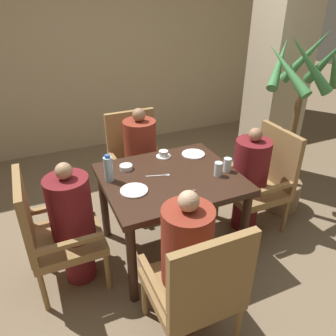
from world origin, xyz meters
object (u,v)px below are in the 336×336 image
at_px(diner_in_far_chair, 141,159).
at_px(potted_palm, 291,144).
at_px(chair_right_side, 262,178).
at_px(plate_main_right, 134,190).
at_px(diner_in_left_chair, 73,223).
at_px(chair_near_corner, 197,286).
at_px(chair_far_side, 136,158).
at_px(chair_left_side, 52,231).
at_px(glass_tall_near, 218,169).
at_px(diner_in_near_chair, 186,263).
at_px(water_bottle, 108,169).
at_px(teacup_with_saucer, 164,154).
at_px(bowl_small, 126,167).
at_px(plate_main_left, 193,154).
at_px(diner_in_right_chair, 249,179).
at_px(glass_tall_mid, 227,165).

xyz_separation_m(diner_in_far_chair, potted_palm, (1.35, -0.61, 0.18)).
height_order(chair_right_side, plate_main_right, chair_right_side).
bearing_deg(diner_in_left_chair, chair_near_corner, -56.35).
relative_size(chair_far_side, plate_main_right, 4.70).
xyz_separation_m(diner_in_left_chair, chair_near_corner, (0.59, -0.88, -0.03)).
distance_m(chair_left_side, plate_main_right, 0.67).
height_order(chair_right_side, glass_tall_near, chair_right_side).
relative_size(diner_in_left_chair, diner_in_near_chair, 0.96).
distance_m(diner_in_left_chair, water_bottle, 0.49).
distance_m(chair_far_side, teacup_with_saucer, 0.61).
height_order(teacup_with_saucer, bowl_small, teacup_with_saucer).
height_order(diner_in_far_chair, water_bottle, diner_in_far_chair).
distance_m(potted_palm, water_bottle, 1.82).
bearing_deg(glass_tall_near, bowl_small, 148.41).
bearing_deg(chair_far_side, water_bottle, -121.84).
xyz_separation_m(chair_near_corner, plate_main_left, (0.57, 1.15, 0.26)).
relative_size(plate_main_right, bowl_small, 1.95).
xyz_separation_m(diner_in_far_chair, diner_in_near_chair, (-0.22, -1.46, -0.00)).
bearing_deg(chair_right_side, diner_in_left_chair, 180.00).
bearing_deg(diner_in_near_chair, chair_near_corner, -90.00).
height_order(diner_in_near_chair, plate_main_left, diner_in_near_chair).
relative_size(diner_in_right_chair, teacup_with_saucer, 7.88).
height_order(chair_near_corner, diner_in_near_chair, diner_in_near_chair).
distance_m(diner_in_left_chair, diner_in_near_chair, 0.94).
bearing_deg(glass_tall_mid, diner_in_right_chair, 18.30).
bearing_deg(diner_in_right_chair, chair_far_side, 132.32).
bearing_deg(glass_tall_near, glass_tall_mid, 16.75).
distance_m(diner_in_right_chair, bowl_small, 1.15).
bearing_deg(chair_left_side, chair_far_side, 42.70).
bearing_deg(potted_palm, diner_in_right_chair, -168.08).
bearing_deg(water_bottle, diner_in_far_chair, 52.05).
height_order(chair_left_side, bowl_small, chair_left_side).
bearing_deg(plate_main_left, chair_left_side, -168.44).
bearing_deg(glass_tall_near, diner_in_left_chair, 172.87).
height_order(chair_far_side, plate_main_left, chair_far_side).
height_order(chair_right_side, plate_main_left, chair_right_side).
height_order(potted_palm, glass_tall_near, potted_palm).
bearing_deg(water_bottle, potted_palm, -0.49).
bearing_deg(diner_in_near_chair, bowl_small, 94.41).
distance_m(plate_main_left, glass_tall_near, 0.42).
bearing_deg(glass_tall_mid, diner_in_left_chair, 174.90).
bearing_deg(glass_tall_near, potted_palm, 14.66).
distance_m(diner_in_near_chair, water_bottle, 0.95).
bearing_deg(plate_main_left, chair_near_corner, -116.18).
relative_size(diner_in_left_chair, glass_tall_near, 9.08).
height_order(diner_in_far_chair, diner_in_near_chair, diner_in_far_chair).
height_order(plate_main_right, water_bottle, water_bottle).
height_order(chair_near_corner, plate_main_left, chair_near_corner).
xyz_separation_m(plate_main_left, glass_tall_near, (0.01, -0.41, 0.05)).
height_order(diner_in_far_chair, glass_tall_mid, diner_in_far_chair).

